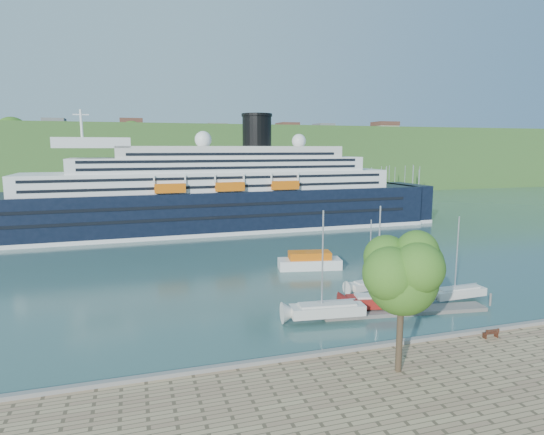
# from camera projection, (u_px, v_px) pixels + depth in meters

# --- Properties ---
(ground) EXTENTS (400.00, 400.00, 0.00)m
(ground) POSITION_uv_depth(u_px,v_px,m) (406.00, 354.00, 36.00)
(ground) COLOR #2F5451
(ground) RESTS_ON ground
(far_hillside) EXTENTS (400.00, 50.00, 24.00)m
(far_hillside) POSITION_uv_depth(u_px,v_px,m) (188.00, 159.00, 171.29)
(far_hillside) COLOR #396026
(far_hillside) RESTS_ON ground
(quay_coping) EXTENTS (220.00, 0.50, 0.30)m
(quay_coping) POSITION_uv_depth(u_px,v_px,m) (408.00, 341.00, 35.64)
(quay_coping) COLOR slate
(quay_coping) RESTS_ON promenade
(cruise_ship) EXTENTS (102.39, 16.99, 22.93)m
(cruise_ship) POSITION_uv_depth(u_px,v_px,m) (204.00, 172.00, 87.94)
(cruise_ship) COLOR black
(cruise_ship) RESTS_ON ground
(park_bench) EXTENTS (1.35, 0.58, 0.85)m
(park_bench) POSITION_uv_depth(u_px,v_px,m) (491.00, 333.00, 36.54)
(park_bench) COLOR #4F2416
(park_bench) RESTS_ON promenade
(promenade_tree) EXTENTS (6.37, 6.37, 10.55)m
(promenade_tree) POSITION_uv_depth(u_px,v_px,m) (401.00, 297.00, 30.39)
(promenade_tree) COLOR #396B1C
(promenade_tree) RESTS_ON promenade
(floating_pontoon) EXTENTS (16.86, 4.22, 0.37)m
(floating_pontoon) POSITION_uv_depth(u_px,v_px,m) (405.00, 311.00, 44.88)
(floating_pontoon) COLOR gray
(floating_pontoon) RESTS_ON ground
(sailboat_white_near) EXTENTS (7.96, 2.99, 10.04)m
(sailboat_white_near) POSITION_uv_depth(u_px,v_px,m) (328.00, 269.00, 42.20)
(sailboat_white_near) COLOR silver
(sailboat_white_near) RESTS_ON ground
(sailboat_red) EXTENTS (8.13, 3.87, 10.13)m
(sailboat_red) POSITION_uv_depth(u_px,v_px,m) (384.00, 262.00, 44.61)
(sailboat_red) COLOR maroon
(sailboat_red) RESTS_ON ground
(sailboat_white_far) EXTENTS (6.79, 2.08, 8.70)m
(sailboat_white_far) POSITION_uv_depth(u_px,v_px,m) (460.00, 261.00, 47.90)
(sailboat_white_far) COLOR silver
(sailboat_white_far) RESTS_ON ground
(tender_launch) EXTENTS (8.87, 4.43, 2.34)m
(tender_launch) POSITION_uv_depth(u_px,v_px,m) (310.00, 260.00, 61.20)
(tender_launch) COLOR #D65F0C
(tender_launch) RESTS_ON ground
(sailboat_extra) EXTENTS (6.30, 2.48, 7.92)m
(sailboat_extra) POSITION_uv_depth(u_px,v_px,m) (373.00, 258.00, 50.96)
(sailboat_extra) COLOR silver
(sailboat_extra) RESTS_ON ground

